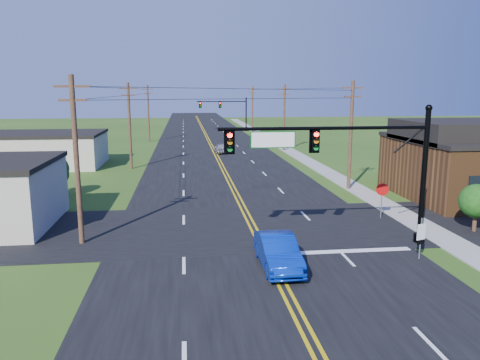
{
  "coord_description": "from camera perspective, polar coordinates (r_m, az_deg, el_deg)",
  "views": [
    {
      "loc": [
        -3.85,
        -15.16,
        8.19
      ],
      "look_at": [
        -0.84,
        10.0,
        3.33
      ],
      "focal_mm": 35.0,
      "sensor_mm": 36.0,
      "label": 1
    }
  ],
  "objects": [
    {
      "name": "cream_bldg_far",
      "position": [
        55.64,
        -22.62,
        3.49
      ],
      "size": [
        12.2,
        9.2,
        3.7
      ],
      "color": "beige",
      "rests_on": "ground"
    },
    {
      "name": "road_cross",
      "position": [
        28.63,
        1.2,
        -5.72
      ],
      "size": [
        70.0,
        10.0,
        0.04
      ],
      "primitive_type": "cube",
      "color": "black",
      "rests_on": "ground"
    },
    {
      "name": "blue_car",
      "position": [
        22.12,
        4.63,
        -8.8
      ],
      "size": [
        1.65,
        4.65,
        1.53
      ],
      "primitive_type": "imported",
      "rotation": [
        0.0,
        0.0,
        0.01
      ],
      "color": "#082CAD",
      "rests_on": "ground"
    },
    {
      "name": "stop_sign",
      "position": [
        31.42,
        16.94,
        -1.55
      ],
      "size": [
        0.81,
        0.31,
        2.36
      ],
      "rotation": [
        0.0,
        0.0,
        -0.33
      ],
      "color": "slate",
      "rests_on": "ground"
    },
    {
      "name": "route_sign",
      "position": [
        24.55,
        21.19,
        -6.35
      ],
      "size": [
        0.51,
        0.2,
        2.12
      ],
      "rotation": [
        0.0,
        0.0,
        0.34
      ],
      "color": "slate",
      "rests_on": "ground"
    },
    {
      "name": "tree_left",
      "position": [
        38.99,
        -21.83,
        1.18
      ],
      "size": [
        2.4,
        2.4,
        3.37
      ],
      "color": "#3D241B",
      "rests_on": "ground"
    },
    {
      "name": "utility_pole_right_c",
      "position": [
        94.22,
        1.53,
        8.75
      ],
      "size": [
        1.8,
        0.28,
        9.0
      ],
      "color": "#3D241B",
      "rests_on": "ground"
    },
    {
      "name": "signal_mast_far",
      "position": [
        95.59,
        -1.87,
        8.67
      ],
      "size": [
        10.98,
        0.6,
        7.48
      ],
      "color": "black",
      "rests_on": "ground"
    },
    {
      "name": "signal_mast_main",
      "position": [
        24.81,
        12.53,
        2.63
      ],
      "size": [
        11.3,
        0.6,
        7.48
      ],
      "color": "black",
      "rests_on": "ground"
    },
    {
      "name": "road_main",
      "position": [
        65.79,
        -3.42,
        3.71
      ],
      "size": [
        16.0,
        220.0,
        0.04
      ],
      "primitive_type": "cube",
      "color": "black",
      "rests_on": "ground"
    },
    {
      "name": "utility_pole_left_a",
      "position": [
        26.02,
        -19.32,
        2.58
      ],
      "size": [
        1.8,
        0.28,
        9.0
      ],
      "color": "#3D241B",
      "rests_on": "ground"
    },
    {
      "name": "tree_right_back",
      "position": [
        46.04,
        18.81,
        3.3
      ],
      "size": [
        3.0,
        3.0,
        4.1
      ],
      "color": "#3D241B",
      "rests_on": "ground"
    },
    {
      "name": "utility_pole_left_b",
      "position": [
        50.6,
        -13.31,
        6.64
      ],
      "size": [
        1.8,
        0.28,
        9.0
      ],
      "color": "#3D241B",
      "rests_on": "ground"
    },
    {
      "name": "utility_pole_left_c",
      "position": [
        77.45,
        -11.11,
        8.09
      ],
      "size": [
        1.8,
        0.28,
        9.0
      ],
      "color": "#3D241B",
      "rests_on": "ground"
    },
    {
      "name": "ground",
      "position": [
        17.66,
        6.87,
        -16.86
      ],
      "size": [
        260.0,
        260.0,
        0.0
      ],
      "primitive_type": "plane",
      "color": "#274714",
      "rests_on": "ground"
    },
    {
      "name": "shrub_corner",
      "position": [
        30.54,
        26.89,
        -2.32
      ],
      "size": [
        2.0,
        2.0,
        2.86
      ],
      "color": "#3D241B",
      "rests_on": "ground"
    },
    {
      "name": "utility_pole_right_b",
      "position": [
        64.72,
        5.41,
        7.74
      ],
      "size": [
        1.8,
        0.28,
        9.0
      ],
      "color": "#3D241B",
      "rests_on": "ground"
    },
    {
      "name": "sidewalk",
      "position": [
        57.58,
        7.69,
        2.63
      ],
      "size": [
        2.0,
        160.0,
        0.08
      ],
      "primitive_type": "cube",
      "color": "gray",
      "rests_on": "ground"
    },
    {
      "name": "distant_car",
      "position": [
        62.01,
        -2.34,
        3.87
      ],
      "size": [
        1.7,
        3.86,
        1.29
      ],
      "primitive_type": "imported",
      "rotation": [
        0.0,
        0.0,
        3.19
      ],
      "color": "#ACACB1",
      "rests_on": "ground"
    },
    {
      "name": "utility_pole_right_a",
      "position": [
        39.74,
        13.35,
        5.56
      ],
      "size": [
        1.8,
        0.28,
        9.0
      ],
      "color": "#3D241B",
      "rests_on": "ground"
    }
  ]
}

